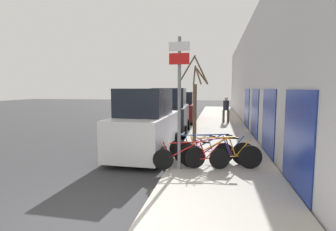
{
  "coord_description": "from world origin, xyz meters",
  "views": [
    {
      "loc": [
        2.4,
        -4.11,
        2.49
      ],
      "look_at": [
        0.51,
        6.07,
        1.41
      ],
      "focal_mm": 28.0,
      "sensor_mm": 36.0,
      "label": 1
    }
  ],
  "objects_px": {
    "signpost": "(179,97)",
    "bicycle_3": "(214,151)",
    "bicycle_0": "(192,157)",
    "bicycle_1": "(220,154)",
    "parked_car_2": "(182,108)",
    "bicycle_2": "(219,154)",
    "pedestrian_near": "(226,108)",
    "parked_car_1": "(170,113)",
    "bicycle_4": "(201,149)",
    "street_tree": "(195,102)",
    "parked_car_0": "(146,126)"
  },
  "relations": [
    {
      "from": "signpost",
      "to": "bicycle_3",
      "type": "bearing_deg",
      "value": 34.97
    },
    {
      "from": "bicycle_3",
      "to": "bicycle_1",
      "type": "bearing_deg",
      "value": -154.79
    },
    {
      "from": "bicycle_1",
      "to": "parked_car_1",
      "type": "bearing_deg",
      "value": 16.55
    },
    {
      "from": "bicycle_4",
      "to": "parked_car_2",
      "type": "xyz_separation_m",
      "value": [
        -2.08,
        11.23,
        0.48
      ]
    },
    {
      "from": "bicycle_1",
      "to": "bicycle_4",
      "type": "height_order",
      "value": "bicycle_1"
    },
    {
      "from": "pedestrian_near",
      "to": "signpost",
      "type": "bearing_deg",
      "value": 84.93
    },
    {
      "from": "bicycle_2",
      "to": "pedestrian_near",
      "type": "relative_size",
      "value": 1.12
    },
    {
      "from": "parked_car_0",
      "to": "parked_car_1",
      "type": "relative_size",
      "value": 0.99
    },
    {
      "from": "signpost",
      "to": "bicycle_0",
      "type": "relative_size",
      "value": 1.71
    },
    {
      "from": "bicycle_1",
      "to": "pedestrian_near",
      "type": "relative_size",
      "value": 1.37
    },
    {
      "from": "bicycle_0",
      "to": "bicycle_1",
      "type": "bearing_deg",
      "value": -82.75
    },
    {
      "from": "parked_car_1",
      "to": "parked_car_2",
      "type": "bearing_deg",
      "value": 87.46
    },
    {
      "from": "parked_car_2",
      "to": "pedestrian_near",
      "type": "xyz_separation_m",
      "value": [
        3.21,
        -1.46,
        0.16
      ]
    },
    {
      "from": "bicycle_0",
      "to": "bicycle_1",
      "type": "height_order",
      "value": "bicycle_1"
    },
    {
      "from": "bicycle_0",
      "to": "bicycle_3",
      "type": "distance_m",
      "value": 0.88
    },
    {
      "from": "parked_car_0",
      "to": "parked_car_1",
      "type": "xyz_separation_m",
      "value": [
        0.02,
        5.01,
        0.0
      ]
    },
    {
      "from": "bicycle_0",
      "to": "parked_car_1",
      "type": "distance_m",
      "value": 7.16
    },
    {
      "from": "bicycle_2",
      "to": "parked_car_1",
      "type": "height_order",
      "value": "parked_car_1"
    },
    {
      "from": "bicycle_2",
      "to": "bicycle_3",
      "type": "relative_size",
      "value": 0.79
    },
    {
      "from": "pedestrian_near",
      "to": "street_tree",
      "type": "xyz_separation_m",
      "value": [
        -1.57,
        -6.74,
        0.74
      ]
    },
    {
      "from": "bicycle_2",
      "to": "bicycle_4",
      "type": "distance_m",
      "value": 0.8
    },
    {
      "from": "bicycle_0",
      "to": "street_tree",
      "type": "xyz_separation_m",
      "value": [
        -0.25,
        4.05,
        1.39
      ]
    },
    {
      "from": "bicycle_4",
      "to": "street_tree",
      "type": "bearing_deg",
      "value": 16.89
    },
    {
      "from": "signpost",
      "to": "bicycle_2",
      "type": "distance_m",
      "value": 2.14
    },
    {
      "from": "parked_car_1",
      "to": "parked_car_2",
      "type": "height_order",
      "value": "parked_car_1"
    },
    {
      "from": "bicycle_0",
      "to": "signpost",
      "type": "bearing_deg",
      "value": 87.38
    },
    {
      "from": "signpost",
      "to": "street_tree",
      "type": "bearing_deg",
      "value": 88.46
    },
    {
      "from": "parked_car_1",
      "to": "pedestrian_near",
      "type": "distance_m",
      "value": 5.03
    },
    {
      "from": "bicycle_1",
      "to": "bicycle_3",
      "type": "bearing_deg",
      "value": 24.81
    },
    {
      "from": "bicycle_0",
      "to": "bicycle_1",
      "type": "relative_size",
      "value": 0.91
    },
    {
      "from": "signpost",
      "to": "bicycle_3",
      "type": "height_order",
      "value": "signpost"
    },
    {
      "from": "signpost",
      "to": "pedestrian_near",
      "type": "bearing_deg",
      "value": 81.18
    },
    {
      "from": "bicycle_1",
      "to": "bicycle_2",
      "type": "xyz_separation_m",
      "value": [
        -0.03,
        0.18,
        -0.02
      ]
    },
    {
      "from": "bicycle_0",
      "to": "bicycle_1",
      "type": "distance_m",
      "value": 0.87
    },
    {
      "from": "bicycle_2",
      "to": "parked_car_2",
      "type": "relative_size",
      "value": 0.44
    },
    {
      "from": "bicycle_0",
      "to": "bicycle_2",
      "type": "distance_m",
      "value": 0.91
    },
    {
      "from": "signpost",
      "to": "bicycle_3",
      "type": "xyz_separation_m",
      "value": [
        0.98,
        0.69,
        -1.69
      ]
    },
    {
      "from": "parked_car_0",
      "to": "bicycle_4",
      "type": "bearing_deg",
      "value": -21.22
    },
    {
      "from": "bicycle_1",
      "to": "street_tree",
      "type": "height_order",
      "value": "street_tree"
    },
    {
      "from": "signpost",
      "to": "bicycle_4",
      "type": "height_order",
      "value": "signpost"
    },
    {
      "from": "bicycle_3",
      "to": "bicycle_4",
      "type": "relative_size",
      "value": 1.18
    },
    {
      "from": "parked_car_1",
      "to": "street_tree",
      "type": "relative_size",
      "value": 1.15
    },
    {
      "from": "signpost",
      "to": "bicycle_4",
      "type": "bearing_deg",
      "value": 62.73
    },
    {
      "from": "bicycle_2",
      "to": "parked_car_2",
      "type": "height_order",
      "value": "parked_car_2"
    },
    {
      "from": "parked_car_0",
      "to": "bicycle_3",
      "type": "bearing_deg",
      "value": -25.39
    },
    {
      "from": "bicycle_4",
      "to": "parked_car_2",
      "type": "distance_m",
      "value": 11.43
    },
    {
      "from": "pedestrian_near",
      "to": "street_tree",
      "type": "relative_size",
      "value": 0.47
    },
    {
      "from": "bicycle_0",
      "to": "pedestrian_near",
      "type": "height_order",
      "value": "pedestrian_near"
    },
    {
      "from": "parked_car_2",
      "to": "bicycle_2",
      "type": "bearing_deg",
      "value": -78.94
    },
    {
      "from": "bicycle_3",
      "to": "parked_car_2",
      "type": "bearing_deg",
      "value": 7.07
    }
  ]
}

